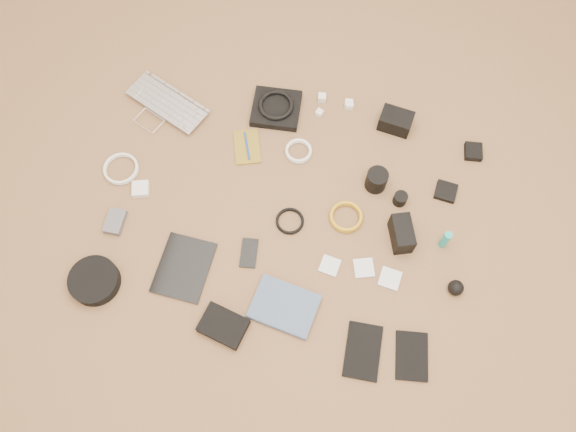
% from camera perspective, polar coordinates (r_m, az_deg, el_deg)
% --- Properties ---
extents(laptop, '(0.40, 0.35, 0.03)m').
position_cam_1_polar(laptop, '(2.34, -12.91, 10.31)').
color(laptop, silver).
rests_on(laptop, ground).
extents(headphone_pouch, '(0.20, 0.19, 0.03)m').
position_cam_1_polar(headphone_pouch, '(2.28, -1.21, 10.85)').
color(headphone_pouch, black).
rests_on(headphone_pouch, ground).
extents(headphones, '(0.17, 0.17, 0.02)m').
position_cam_1_polar(headphones, '(2.26, -1.22, 11.21)').
color(headphones, black).
rests_on(headphones, headphone_pouch).
extents(charger_a, '(0.04, 0.04, 0.03)m').
position_cam_1_polar(charger_a, '(2.32, 3.47, 11.91)').
color(charger_a, white).
rests_on(charger_a, ground).
extents(charger_b, '(0.04, 0.04, 0.03)m').
position_cam_1_polar(charger_b, '(2.31, 6.18, 11.24)').
color(charger_b, white).
rests_on(charger_b, ground).
extents(charger_c, '(0.04, 0.04, 0.03)m').
position_cam_1_polar(charger_c, '(2.31, 6.27, 11.11)').
color(charger_c, white).
rests_on(charger_c, ground).
extents(charger_d, '(0.03, 0.03, 0.02)m').
position_cam_1_polar(charger_d, '(2.28, 3.20, 10.40)').
color(charger_d, white).
rests_on(charger_d, ground).
extents(dslr_camera, '(0.14, 0.10, 0.07)m').
position_cam_1_polar(dslr_camera, '(2.27, 10.89, 9.45)').
color(dslr_camera, black).
rests_on(dslr_camera, ground).
extents(lens_pouch, '(0.07, 0.08, 0.03)m').
position_cam_1_polar(lens_pouch, '(2.30, 18.31, 6.23)').
color(lens_pouch, black).
rests_on(lens_pouch, ground).
extents(notebook_olive, '(0.14, 0.18, 0.01)m').
position_cam_1_polar(notebook_olive, '(2.21, -4.18, 7.03)').
color(notebook_olive, olive).
rests_on(notebook_olive, ground).
extents(pen_blue, '(0.06, 0.12, 0.01)m').
position_cam_1_polar(pen_blue, '(2.20, -4.19, 7.13)').
color(pen_blue, '#133CA0').
rests_on(pen_blue, notebook_olive).
extents(cable_white_a, '(0.11, 0.11, 0.01)m').
position_cam_1_polar(cable_white_a, '(2.19, 1.07, 6.53)').
color(cable_white_a, white).
rests_on(cable_white_a, ground).
extents(lens_a, '(0.09, 0.09, 0.09)m').
position_cam_1_polar(lens_a, '(2.12, 8.98, 3.63)').
color(lens_a, black).
rests_on(lens_a, ground).
extents(lens_b, '(0.06, 0.06, 0.05)m').
position_cam_1_polar(lens_b, '(2.12, 11.33, 1.73)').
color(lens_b, black).
rests_on(lens_b, ground).
extents(card_reader, '(0.08, 0.08, 0.02)m').
position_cam_1_polar(card_reader, '(2.19, 15.74, 2.41)').
color(card_reader, black).
rests_on(card_reader, ground).
extents(power_brick, '(0.08, 0.08, 0.03)m').
position_cam_1_polar(power_brick, '(2.18, -14.73, 2.66)').
color(power_brick, white).
rests_on(power_brick, ground).
extents(cable_white_b, '(0.16, 0.16, 0.01)m').
position_cam_1_polar(cable_white_b, '(2.25, -16.57, 4.56)').
color(cable_white_b, white).
rests_on(cable_white_b, ground).
extents(cable_black, '(0.11, 0.11, 0.01)m').
position_cam_1_polar(cable_black, '(2.06, 0.19, -0.57)').
color(cable_black, black).
rests_on(cable_black, ground).
extents(cable_yellow, '(0.13, 0.13, 0.01)m').
position_cam_1_polar(cable_yellow, '(2.08, 5.90, -0.15)').
color(cable_yellow, '#C39216').
rests_on(cable_yellow, ground).
extents(flash, '(0.11, 0.14, 0.09)m').
position_cam_1_polar(flash, '(2.04, 11.48, -1.77)').
color(flash, black).
rests_on(flash, ground).
extents(lens_cleaner, '(0.04, 0.04, 0.10)m').
position_cam_1_polar(lens_cleaner, '(2.07, 15.68, -2.32)').
color(lens_cleaner, teal).
rests_on(lens_cleaner, ground).
extents(battery_charger, '(0.07, 0.10, 0.03)m').
position_cam_1_polar(battery_charger, '(2.15, -17.16, -0.55)').
color(battery_charger, '#535257').
rests_on(battery_charger, ground).
extents(tablet, '(0.19, 0.24, 0.01)m').
position_cam_1_polar(tablet, '(2.04, -10.53, -5.17)').
color(tablet, black).
rests_on(tablet, ground).
extents(phone, '(0.07, 0.12, 0.01)m').
position_cam_1_polar(phone, '(2.03, -3.99, -3.77)').
color(phone, black).
rests_on(phone, ground).
extents(filter_case_left, '(0.07, 0.07, 0.01)m').
position_cam_1_polar(filter_case_left, '(2.01, 4.26, -5.06)').
color(filter_case_left, silver).
rests_on(filter_case_left, ground).
extents(filter_case_mid, '(0.09, 0.09, 0.01)m').
position_cam_1_polar(filter_case_mid, '(2.02, 7.71, -5.26)').
color(filter_case_mid, silver).
rests_on(filter_case_mid, ground).
extents(filter_case_right, '(0.08, 0.08, 0.01)m').
position_cam_1_polar(filter_case_right, '(2.02, 10.31, -6.28)').
color(filter_case_right, silver).
rests_on(filter_case_right, ground).
extents(air_blower, '(0.07, 0.07, 0.06)m').
position_cam_1_polar(air_blower, '(2.04, 16.68, -7.00)').
color(air_blower, black).
rests_on(air_blower, ground).
extents(headphone_case, '(0.19, 0.19, 0.05)m').
position_cam_1_polar(headphone_case, '(2.08, -19.07, -6.24)').
color(headphone_case, black).
rests_on(headphone_case, ground).
extents(drive_case, '(0.17, 0.14, 0.04)m').
position_cam_1_polar(drive_case, '(1.95, -6.58, -11.01)').
color(drive_case, black).
rests_on(drive_case, ground).
extents(paperback, '(0.24, 0.19, 0.02)m').
position_cam_1_polar(paperback, '(1.94, -1.29, -11.38)').
color(paperback, '#465877').
rests_on(paperback, ground).
extents(notebook_black_a, '(0.12, 0.19, 0.01)m').
position_cam_1_polar(notebook_black_a, '(1.95, 7.61, -13.44)').
color(notebook_black_a, black).
rests_on(notebook_black_a, ground).
extents(notebook_black_b, '(0.13, 0.17, 0.01)m').
position_cam_1_polar(notebook_black_b, '(1.97, 12.46, -13.71)').
color(notebook_black_b, black).
rests_on(notebook_black_b, ground).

